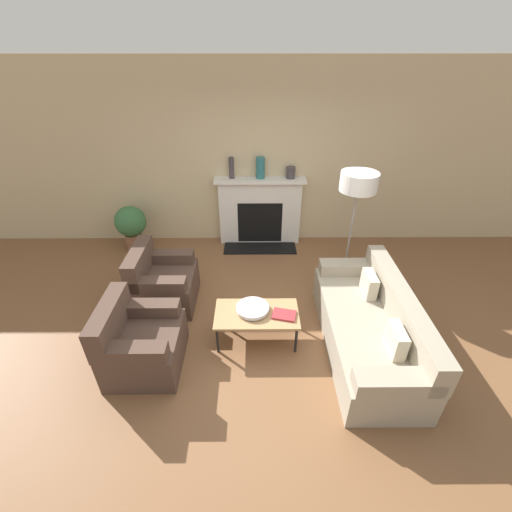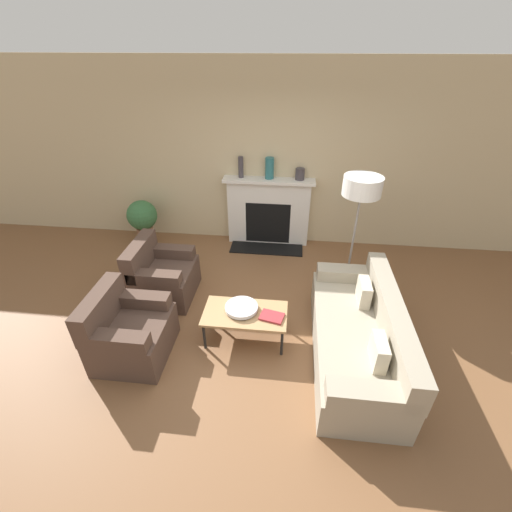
# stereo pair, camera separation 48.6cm
# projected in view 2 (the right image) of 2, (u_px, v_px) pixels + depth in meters

# --- Properties ---
(ground_plane) EXTENTS (18.00, 18.00, 0.00)m
(ground_plane) POSITION_uv_depth(u_px,v_px,m) (259.00, 337.00, 4.15)
(ground_plane) COLOR brown
(wall_back) EXTENTS (18.00, 0.06, 2.90)m
(wall_back) POSITION_uv_depth(u_px,v_px,m) (276.00, 158.00, 5.47)
(wall_back) COLOR #C6B289
(wall_back) RESTS_ON ground_plane
(fireplace) EXTENTS (1.49, 0.59, 1.16)m
(fireplace) POSITION_uv_depth(u_px,v_px,m) (268.00, 212.00, 5.83)
(fireplace) COLOR silver
(fireplace) RESTS_ON ground_plane
(couch) EXTENTS (0.86, 2.02, 0.79)m
(couch) POSITION_uv_depth(u_px,v_px,m) (359.00, 336.00, 3.75)
(couch) COLOR #9E937F
(couch) RESTS_ON ground_plane
(armchair_near) EXTENTS (0.77, 0.82, 0.82)m
(armchair_near) POSITION_uv_depth(u_px,v_px,m) (129.00, 332.00, 3.79)
(armchair_near) COLOR #4C382D
(armchair_near) RESTS_ON ground_plane
(armchair_far) EXTENTS (0.77, 0.82, 0.82)m
(armchair_far) POSITION_uv_depth(u_px,v_px,m) (162.00, 276.00, 4.68)
(armchair_far) COLOR #4C382D
(armchair_far) RESTS_ON ground_plane
(coffee_table) EXTENTS (0.97, 0.52, 0.39)m
(coffee_table) POSITION_uv_depth(u_px,v_px,m) (245.00, 315.00, 3.96)
(coffee_table) COLOR tan
(coffee_table) RESTS_ON ground_plane
(bowl) EXTENTS (0.38, 0.38, 0.06)m
(bowl) POSITION_uv_depth(u_px,v_px,m) (241.00, 308.00, 3.96)
(bowl) COLOR silver
(bowl) RESTS_ON coffee_table
(book) EXTENTS (0.30, 0.24, 0.02)m
(book) POSITION_uv_depth(u_px,v_px,m) (272.00, 317.00, 3.87)
(book) COLOR #9E2D33
(book) RESTS_ON coffee_table
(floor_lamp) EXTENTS (0.49, 0.49, 1.63)m
(floor_lamp) POSITION_uv_depth(u_px,v_px,m) (361.00, 192.00, 4.30)
(floor_lamp) COLOR gray
(floor_lamp) RESTS_ON ground_plane
(mantel_vase_left) EXTENTS (0.08, 0.08, 0.34)m
(mantel_vase_left) POSITION_uv_depth(u_px,v_px,m) (241.00, 167.00, 5.47)
(mantel_vase_left) COLOR #3D383D
(mantel_vase_left) RESTS_ON fireplace
(mantel_vase_center_left) EXTENTS (0.14, 0.14, 0.34)m
(mantel_vase_center_left) POSITION_uv_depth(u_px,v_px,m) (270.00, 168.00, 5.43)
(mantel_vase_center_left) COLOR #28666B
(mantel_vase_center_left) RESTS_ON fireplace
(mantel_vase_center_right) EXTENTS (0.15, 0.15, 0.18)m
(mantel_vase_center_right) POSITION_uv_depth(u_px,v_px,m) (300.00, 174.00, 5.43)
(mantel_vase_center_right) COLOR #3D383D
(mantel_vase_center_right) RESTS_ON fireplace
(potted_plant) EXTENTS (0.50, 0.50, 0.79)m
(potted_plant) POSITION_uv_depth(u_px,v_px,m) (143.00, 218.00, 5.84)
(potted_plant) COLOR brown
(potted_plant) RESTS_ON ground_plane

